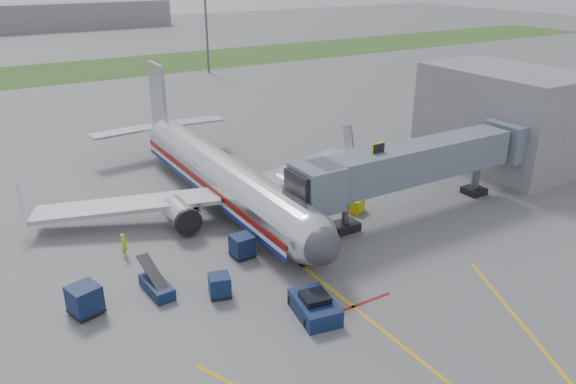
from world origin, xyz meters
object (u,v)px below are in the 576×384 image
airliner (222,175)px  belt_loader (157,286)px  ramp_worker (124,245)px  pushback_tug (315,307)px

airliner → belt_loader: 15.18m
belt_loader → ramp_worker: (-0.36, 5.96, 0.45)m
belt_loader → ramp_worker: 5.98m
airliner → belt_loader: (-10.01, -11.21, -2.18)m
airliner → ramp_worker: bearing=-153.1°
belt_loader → pushback_tug: bearing=-45.5°
airliner → ramp_worker: airliner is taller
airliner → pushback_tug: (-2.60, -18.75, -2.02)m
belt_loader → ramp_worker: size_ratio=2.14×
pushback_tug → ramp_worker: size_ratio=2.13×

